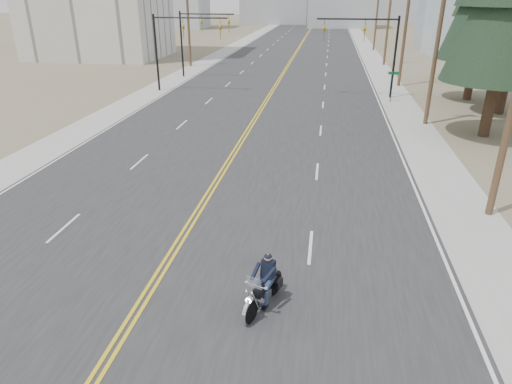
% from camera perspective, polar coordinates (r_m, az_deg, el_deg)
% --- Properties ---
extents(ground_plane, '(400.00, 400.00, 0.00)m').
position_cam_1_polar(ground_plane, '(15.05, -13.82, -12.96)').
color(ground_plane, '#776D56').
rests_on(ground_plane, ground).
extents(road, '(20.00, 200.00, 0.01)m').
position_cam_1_polar(road, '(81.66, 5.30, 17.39)').
color(road, '#303033').
rests_on(road, ground).
extents(sidewalk_left, '(3.00, 200.00, 0.01)m').
position_cam_1_polar(sidewalk_left, '(83.20, -3.01, 17.57)').
color(sidewalk_left, '#A5A5A0').
rests_on(sidewalk_left, ground).
extents(sidewalk_right, '(3.00, 200.00, 0.01)m').
position_cam_1_polar(sidewalk_right, '(81.73, 13.73, 16.85)').
color(sidewalk_right, '#A5A5A0').
rests_on(sidewalk_right, ground).
extents(traffic_mast_left, '(7.10, 0.26, 7.00)m').
position_cam_1_polar(traffic_mast_left, '(45.47, -9.99, 18.45)').
color(traffic_mast_left, black).
rests_on(traffic_mast_left, ground).
extents(traffic_mast_right, '(7.10, 0.26, 7.00)m').
position_cam_1_polar(traffic_mast_right, '(43.35, 14.40, 17.85)').
color(traffic_mast_right, black).
rests_on(traffic_mast_right, ground).
extents(traffic_mast_far, '(6.10, 0.26, 7.00)m').
position_cam_1_polar(traffic_mast_far, '(53.20, -7.54, 19.24)').
color(traffic_mast_far, black).
rests_on(traffic_mast_far, ground).
extents(street_sign, '(0.90, 0.06, 2.62)m').
position_cam_1_polar(street_sign, '(41.98, 16.71, 13.10)').
color(street_sign, black).
rests_on(street_sign, ground).
extents(utility_pole_b, '(2.20, 0.30, 11.50)m').
position_cam_1_polar(utility_pole_b, '(34.90, 21.81, 17.45)').
color(utility_pole_b, brown).
rests_on(utility_pole_b, ground).
extents(utility_pole_c, '(2.20, 0.30, 11.00)m').
position_cam_1_polar(utility_pole_c, '(49.65, 18.20, 19.02)').
color(utility_pole_c, brown).
rests_on(utility_pole_c, ground).
extents(utility_pole_d, '(2.20, 0.30, 11.50)m').
position_cam_1_polar(utility_pole_d, '(64.49, 16.28, 20.29)').
color(utility_pole_d, brown).
rests_on(utility_pole_d, ground).
extents(utility_pole_e, '(2.20, 0.30, 11.00)m').
position_cam_1_polar(utility_pole_e, '(81.40, 14.89, 20.78)').
color(utility_pole_e, brown).
rests_on(utility_pole_e, ground).
extents(utility_pole_left, '(2.20, 0.30, 10.50)m').
position_cam_1_polar(utility_pole_left, '(61.72, -8.46, 20.34)').
color(utility_pole_left, brown).
rests_on(utility_pole_left, ground).
extents(haze_bldg_b, '(18.00, 14.00, 14.00)m').
position_cam_1_polar(haze_bldg_b, '(136.06, 10.79, 22.53)').
color(haze_bldg_b, '#ADB2B7').
rests_on(haze_bldg_b, ground).
extents(haze_bldg_e, '(14.00, 14.00, 12.00)m').
position_cam_1_polar(haze_bldg_e, '(162.25, 17.03, 21.74)').
color(haze_bldg_e, '#B7BCC6').
rests_on(haze_bldg_e, ground).
extents(motorcyclist, '(1.63, 2.38, 1.71)m').
position_cam_1_polar(motorcyclist, '(13.87, 0.90, -11.34)').
color(motorcyclist, black).
rests_on(motorcyclist, ground).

